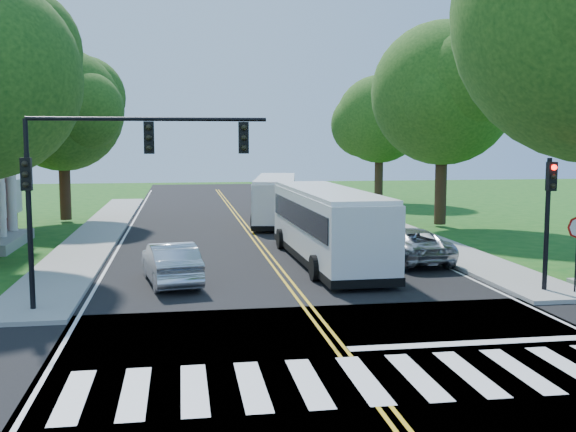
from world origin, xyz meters
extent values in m
plane|color=#134D14|center=(0.00, 0.00, 0.00)|extent=(140.00, 140.00, 0.00)
cube|color=black|center=(0.00, 18.00, 0.01)|extent=(14.00, 96.00, 0.01)
cube|color=black|center=(0.00, 0.00, 0.01)|extent=(60.00, 12.00, 0.01)
cube|color=gold|center=(0.00, 22.00, 0.01)|extent=(0.36, 70.00, 0.01)
cube|color=silver|center=(-6.80, 22.00, 0.01)|extent=(0.12, 70.00, 0.01)
cube|color=silver|center=(6.80, 22.00, 0.01)|extent=(0.12, 70.00, 0.01)
cube|color=silver|center=(0.00, -0.50, 0.02)|extent=(12.60, 3.00, 0.01)
cube|color=silver|center=(3.50, 1.60, 0.02)|extent=(6.60, 0.40, 0.01)
cube|color=gray|center=(-8.30, 25.00, 0.07)|extent=(2.60, 40.00, 0.15)
cube|color=gray|center=(8.30, 25.00, 0.07)|extent=(2.60, 40.00, 0.15)
cylinder|color=black|center=(-11.00, 30.00, 2.35)|extent=(0.70, 0.70, 4.40)
sphere|color=#436F20|center=(-11.00, 30.00, 7.02)|extent=(7.60, 7.60, 7.60)
cylinder|color=black|center=(11.50, 24.00, 2.65)|extent=(0.70, 0.70, 5.00)
sphere|color=#436F20|center=(11.50, 24.00, 7.88)|extent=(8.40, 8.40, 8.40)
cylinder|color=black|center=(12.50, 40.00, 2.35)|extent=(0.70, 0.70, 4.40)
sphere|color=#436F20|center=(12.50, 40.00, 6.89)|extent=(7.20, 7.20, 7.20)
cube|color=gray|center=(-12.40, 20.00, 0.25)|extent=(1.80, 6.00, 0.50)
cylinder|color=silver|center=(-12.40, 20.00, 2.10)|extent=(0.50, 0.50, 4.20)
cylinder|color=silver|center=(-12.40, 22.20, 2.10)|extent=(0.50, 0.50, 4.20)
cylinder|color=black|center=(-8.20, 6.50, 2.45)|extent=(0.16, 0.16, 4.60)
cube|color=black|center=(-8.20, 6.35, 4.15)|extent=(0.30, 0.22, 0.95)
sphere|color=black|center=(-8.20, 6.21, 4.45)|extent=(0.18, 0.18, 0.18)
cylinder|color=black|center=(-4.70, 6.50, 5.75)|extent=(7.00, 0.12, 0.12)
cube|color=black|center=(-4.70, 6.35, 5.20)|extent=(0.30, 0.22, 0.95)
cube|color=black|center=(-1.90, 6.35, 5.20)|extent=(0.30, 0.22, 0.95)
cylinder|color=black|center=(8.20, 6.50, 2.35)|extent=(0.16, 0.16, 4.40)
cube|color=black|center=(8.20, 6.35, 3.95)|extent=(0.30, 0.22, 0.95)
sphere|color=#FF0A05|center=(8.20, 6.21, 4.25)|extent=(0.18, 0.18, 0.18)
cylinder|color=black|center=(9.00, 6.00, 1.25)|extent=(0.06, 0.06, 2.20)
cube|color=silver|center=(2.24, 13.34, 1.56)|extent=(2.79, 11.85, 2.75)
cube|color=black|center=(2.24, 13.34, 2.06)|extent=(2.84, 11.02, 0.95)
cube|color=black|center=(2.12, 19.29, 1.91)|extent=(2.45, 0.15, 1.60)
cube|color=orange|center=(2.12, 19.29, 2.81)|extent=(1.70, 0.13, 0.32)
cube|color=black|center=(2.24, 13.34, 0.34)|extent=(2.84, 11.95, 0.30)
cube|color=silver|center=(2.24, 13.34, 2.99)|extent=(2.73, 11.49, 0.22)
cylinder|color=black|center=(3.46, 17.27, 0.49)|extent=(0.34, 0.97, 0.96)
cylinder|color=black|center=(0.86, 17.22, 0.49)|extent=(0.34, 0.97, 0.96)
cylinder|color=black|center=(3.61, 9.77, 0.49)|extent=(0.34, 0.97, 0.96)
cylinder|color=black|center=(1.01, 9.72, 0.49)|extent=(0.34, 0.97, 0.96)
cube|color=silver|center=(2.10, 27.65, 1.44)|extent=(4.18, 11.14, 2.54)
cube|color=black|center=(2.10, 27.65, 1.91)|extent=(4.12, 10.40, 0.88)
cube|color=black|center=(3.04, 33.07, 1.77)|extent=(2.25, 0.48, 1.48)
cube|color=orange|center=(3.04, 33.07, 2.60)|extent=(1.56, 0.37, 0.30)
cube|color=black|center=(2.10, 27.65, 0.32)|extent=(4.25, 11.25, 0.28)
cube|color=silver|center=(2.10, 27.65, 2.77)|extent=(4.08, 10.81, 0.20)
cylinder|color=black|center=(3.90, 30.99, 0.46)|extent=(0.44, 0.92, 0.89)
cylinder|color=black|center=(1.53, 31.40, 0.46)|extent=(0.44, 0.92, 0.89)
cylinder|color=black|center=(2.72, 24.16, 0.46)|extent=(0.44, 0.92, 0.89)
cylinder|color=black|center=(0.35, 24.57, 0.46)|extent=(0.44, 0.92, 0.89)
imported|color=silver|center=(-4.19, 10.05, 0.76)|extent=(2.31, 4.75, 1.50)
imported|color=#A8A9AF|center=(5.62, 12.97, 0.74)|extent=(2.81, 5.40, 1.45)
imported|color=black|center=(4.98, 15.23, 0.62)|extent=(1.94, 4.26, 1.21)
camera|label=1|loc=(-3.81, -14.03, 5.11)|focal=42.00mm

